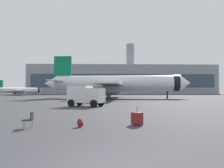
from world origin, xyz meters
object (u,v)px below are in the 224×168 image
(airplane_taxiing, at_px, (19,90))
(service_truck, at_px, (84,92))
(cargo_van, at_px, (86,95))
(safety_cone_near, at_px, (84,103))
(safety_cone_mid, at_px, (88,97))
(traveller_backpack, at_px, (80,123))
(airplane_at_gate, at_px, (116,83))
(safety_cone_far, at_px, (110,96))
(rolling_suitcase, at_px, (137,118))
(gate_chair, at_px, (29,119))

(airplane_taxiing, xyz_separation_m, service_truck, (29.79, -43.15, -0.42))
(cargo_van, height_order, safety_cone_near, cargo_van)
(cargo_van, bearing_deg, airplane_taxiing, 117.79)
(safety_cone_mid, xyz_separation_m, traveller_backpack, (2.65, -41.31, -0.17))
(airplane_at_gate, height_order, airplane_taxiing, airplane_at_gate)
(airplane_taxiing, bearing_deg, safety_cone_far, -34.01)
(service_truck, xyz_separation_m, safety_cone_mid, (0.07, 9.55, -1.21))
(airplane_at_gate, xyz_separation_m, cargo_van, (-5.17, -25.05, -2.21))
(cargo_van, bearing_deg, service_truck, 95.96)
(safety_cone_mid, relative_size, safety_cone_far, 1.17)
(airplane_taxiing, bearing_deg, rolling_suitcase, -64.31)
(airplane_at_gate, xyz_separation_m, traveller_backpack, (-4.19, -40.13, -3.42))
(gate_chair, bearing_deg, service_truck, 90.03)
(safety_cone_mid, bearing_deg, traveller_backpack, -86.33)
(airplane_taxiing, height_order, gate_chair, airplane_taxiing)
(safety_cone_mid, bearing_deg, safety_cone_far, 59.05)
(airplane_at_gate, bearing_deg, safety_cone_near, -104.57)
(service_truck, xyz_separation_m, rolling_suitcase, (5.98, -31.22, -1.22))
(traveller_backpack, bearing_deg, cargo_van, 93.73)
(service_truck, bearing_deg, gate_chair, -89.97)
(airplane_taxiing, relative_size, safety_cone_near, 24.86)
(airplane_at_gate, xyz_separation_m, safety_cone_far, (-1.10, 10.76, -3.31))
(cargo_van, distance_m, rolling_suitcase, 15.18)
(airplane_taxiing, relative_size, cargo_van, 3.32)
(service_truck, bearing_deg, cargo_van, -84.04)
(safety_cone_far, bearing_deg, rolling_suitcase, -89.81)
(service_truck, distance_m, traveller_backpack, 31.91)
(service_truck, distance_m, safety_cone_near, 13.79)
(safety_cone_mid, xyz_separation_m, safety_cone_far, (5.74, 9.58, -0.06))
(service_truck, relative_size, cargo_van, 1.07)
(safety_cone_mid, distance_m, safety_cone_far, 11.17)
(airplane_at_gate, xyz_separation_m, airplane_taxiing, (-36.71, 34.78, -1.63))
(gate_chair, bearing_deg, safety_cone_mid, 89.92)
(service_truck, distance_m, gate_chair, 32.01)
(cargo_van, bearing_deg, traveller_backpack, -86.27)
(cargo_van, relative_size, gate_chair, 5.62)
(cargo_van, height_order, rolling_suitcase, cargo_van)
(safety_cone_far, relative_size, rolling_suitcase, 0.63)
(safety_cone_mid, relative_size, traveller_backpack, 1.69)
(safety_cone_near, xyz_separation_m, safety_cone_mid, (-1.11, 23.23, 0.08))
(service_truck, relative_size, safety_cone_far, 7.48)
(gate_chair, bearing_deg, safety_cone_far, 83.53)
(safety_cone_near, bearing_deg, traveller_backpack, -85.13)
(safety_cone_far, bearing_deg, safety_cone_near, -98.04)
(cargo_van, bearing_deg, airplane_at_gate, 78.34)
(airplane_taxiing, height_order, service_truck, airplane_taxiing)
(service_truck, bearing_deg, safety_cone_near, -85.06)
(airplane_at_gate, bearing_deg, service_truck, -129.56)
(airplane_taxiing, xyz_separation_m, safety_cone_near, (30.98, -56.83, -1.71))
(airplane_at_gate, relative_size, safety_cone_mid, 44.01)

